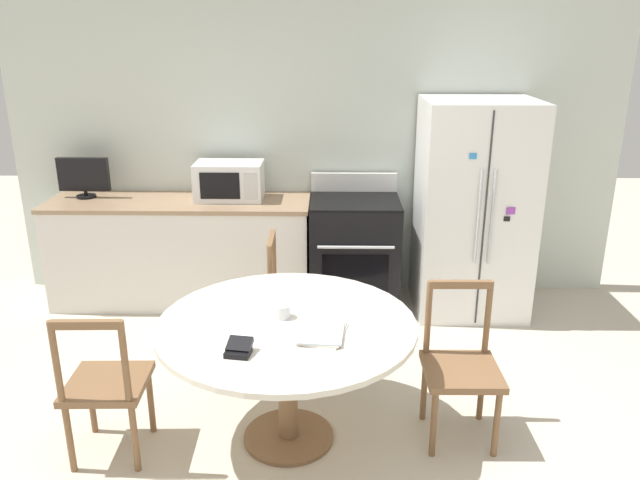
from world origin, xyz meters
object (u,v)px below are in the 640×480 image
Objects in this scene: refrigerator at (473,208)px; oven_range at (354,251)px; wallet at (239,349)px; microwave at (229,181)px; dining_chair_far at (295,300)px; dining_chair_left at (106,386)px; dining_chair_right at (461,368)px; candle_glass at (282,312)px; countertop_tv at (84,176)px.

refrigerator is 1.04m from oven_range.
microwave is at bearing 99.67° from wallet.
dining_chair_far is (-0.45, -0.92, -0.03)m from oven_range.
oven_range is 1.20m from microwave.
wallet is (0.76, -0.20, 0.34)m from dining_chair_left.
dining_chair_right is (1.58, -1.91, -0.62)m from microwave.
candle_glass is at bearing 10.65° from dining_chair_left.
refrigerator reaches higher than dining_chair_right.
microwave is at bearing 106.73° from candle_glass.
countertop_tv is at bearing 132.73° from candle_glass.
refrigerator is 1.93× the size of dining_chair_far.
dining_chair_left is at bearing -139.99° from refrigerator.
refrigerator is 4.10× the size of countertop_tv.
countertop_tv is (-2.26, 0.10, 0.62)m from oven_range.
dining_chair_right is at bearing 0.74° from candle_glass.
microwave is at bearing 175.59° from oven_range.
dining_chair_right is at bearing -50.34° from microwave.
countertop_tv reaches higher than dining_chair_left.
dining_chair_left and dining_chair_right have the same top height.
oven_range reaches higher than dining_chair_right.
wallet is (-0.64, -2.25, 0.31)m from oven_range.
candle_glass is at bearing 0.07° from dining_chair_right.
dining_chair_right is at bearing 46.49° from dining_chair_far.
dining_chair_right is (1.95, 0.22, 0.00)m from dining_chair_left.
dining_chair_far is (0.96, 1.13, 0.00)m from dining_chair_left.
candle_glass is at bearing -104.11° from oven_range.
countertop_tv is at bearing -35.27° from dining_chair_right.
refrigerator reaches higher than microwave.
wallet is at bearing -55.48° from countertop_tv.
oven_range is (-0.96, 0.07, -0.40)m from refrigerator.
dining_chair_far is at bearing -59.24° from microwave.
countertop_tv reaches higher than wallet.
microwave is at bearing -150.10° from dining_chair_far.
microwave is at bearing 175.81° from refrigerator.
dining_chair_right is (0.54, -1.83, -0.03)m from oven_range.
candle_glass is at bearing -73.27° from microwave.
dining_chair_far reaches higher than wallet.
dining_chair_far is 1.00× the size of dining_chair_right.
dining_chair_far is 9.87× the size of candle_glass.
oven_range is 1.02m from dining_chair_far.
microwave is at bearing -51.01° from dining_chair_right.
countertop_tv is at bearing 178.85° from microwave.
dining_chair_far is (1.82, -1.02, -0.65)m from countertop_tv.
oven_range is 1.20× the size of dining_chair_right.
oven_range is 1.95× the size of microwave.
refrigerator is at bearing -3.94° from oven_range.
countertop_tv is 2.95× the size of wallet.
countertop_tv is 0.47× the size of dining_chair_far.
countertop_tv reaches higher than candle_glass.
microwave is 0.61× the size of dining_chair_far.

